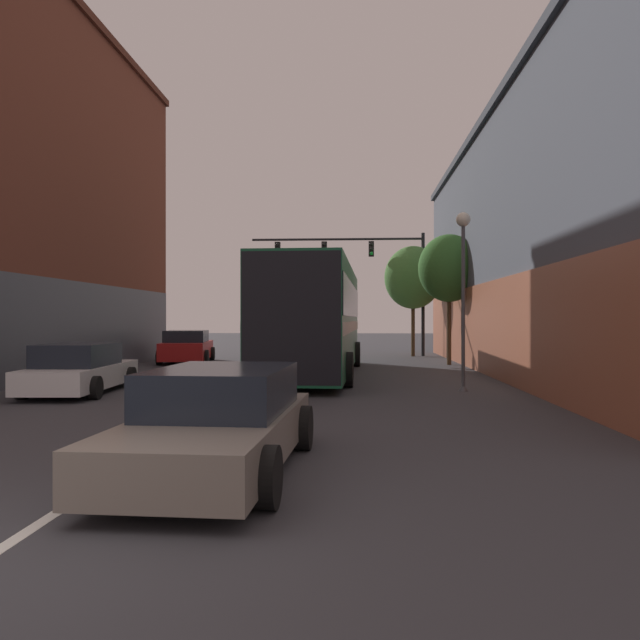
# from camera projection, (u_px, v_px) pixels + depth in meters

# --- Properties ---
(lane_center_line) EXTENTS (0.14, 44.12, 0.01)m
(lane_center_line) POSITION_uv_depth(u_px,v_px,m) (267.00, 376.00, 20.85)
(lane_center_line) COLOR silver
(lane_center_line) RESTS_ON ground_plane
(building_right_storefront) EXTENTS (8.11, 28.45, 9.10)m
(building_right_storefront) POSITION_uv_depth(u_px,v_px,m) (595.00, 241.00, 21.86)
(building_right_storefront) COLOR #4C515B
(building_right_storefront) RESTS_ON ground_plane
(bus) EXTENTS (3.16, 12.53, 3.66)m
(bus) POSITION_uv_depth(u_px,v_px,m) (315.00, 315.00, 21.43)
(bus) COLOR #145133
(bus) RESTS_ON ground_plane
(hatchback_foreground) EXTENTS (2.19, 4.71, 1.29)m
(hatchback_foreground) POSITION_uv_depth(u_px,v_px,m) (219.00, 422.00, 7.88)
(hatchback_foreground) COLOR slate
(hatchback_foreground) RESTS_ON ground_plane
(parked_car_left_near) EXTENTS (2.16, 4.62, 1.29)m
(parked_car_left_near) POSITION_uv_depth(u_px,v_px,m) (80.00, 370.00, 16.19)
(parked_car_left_near) COLOR silver
(parked_car_left_near) RESTS_ON ground_plane
(parked_car_left_mid) EXTENTS (2.56, 4.61, 1.42)m
(parked_car_left_mid) POSITION_uv_depth(u_px,v_px,m) (187.00, 347.00, 27.52)
(parked_car_left_mid) COLOR red
(parked_car_left_mid) RESTS_ON ground_plane
(traffic_signal_gantry) EXTENTS (9.08, 0.36, 6.43)m
(traffic_signal_gantry) POSITION_uv_depth(u_px,v_px,m) (364.00, 264.00, 32.68)
(traffic_signal_gantry) COLOR black
(traffic_signal_gantry) RESTS_ON ground_plane
(street_lamp) EXTENTS (0.38, 0.38, 4.77)m
(street_lamp) POSITION_uv_depth(u_px,v_px,m) (463.00, 274.00, 16.61)
(street_lamp) COLOR #47474C
(street_lamp) RESTS_ON ground_plane
(street_tree_near) EXTENTS (2.59, 2.33, 5.49)m
(street_tree_near) POSITION_uv_depth(u_px,v_px,m) (449.00, 269.00, 26.19)
(street_tree_near) COLOR #4C3823
(street_tree_near) RESTS_ON ground_plane
(street_tree_far) EXTENTS (2.95, 2.66, 5.70)m
(street_tree_far) POSITION_uv_depth(u_px,v_px,m) (413.00, 278.00, 32.19)
(street_tree_far) COLOR #4C3823
(street_tree_far) RESTS_ON ground_plane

